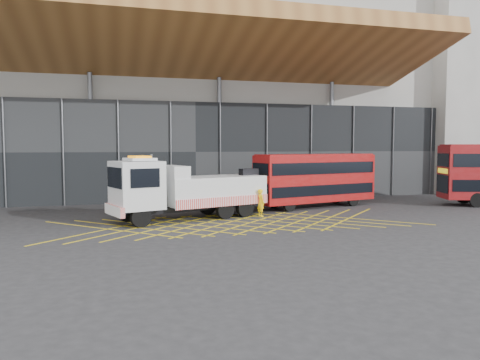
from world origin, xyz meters
name	(u,v)px	position (x,y,z in m)	size (l,w,h in m)	color
ground_plane	(196,225)	(0.00, 0.00, 0.00)	(120.00, 120.00, 0.00)	#252528
road_markings	(237,223)	(2.40, 0.00, 0.01)	(21.56, 7.16, 0.01)	gold
construction_building	(181,98)	(1.92, 18.40, 8.98)	(55.00, 23.97, 18.00)	gray
east_building	(467,94)	(32.00, 16.00, 10.00)	(15.00, 12.00, 20.00)	gray
recovery_truck	(186,189)	(-0.22, 2.21, 1.84)	(11.29, 5.54, 3.98)	black
bus_towed	(316,178)	(9.83, 5.49, 2.16)	(9.79, 4.51, 3.89)	maroon
worker	(261,203)	(4.57, 2.22, 0.87)	(0.64, 0.42, 1.75)	yellow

